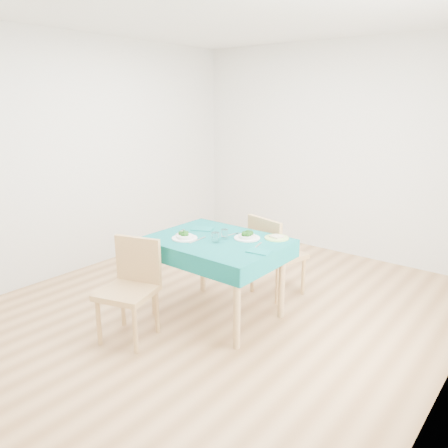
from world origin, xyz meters
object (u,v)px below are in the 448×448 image
Objects in this scene: chair_far at (279,242)px; bowl_far at (247,235)px; chair_near at (126,280)px; side_plate at (277,238)px; table at (217,278)px; bowl_near at (185,235)px.

bowl_far is at bearing 105.82° from chair_far.
chair_near is 1.65m from chair_far.
side_plate is at bearing 39.82° from bowl_far.
side_plate is at bearing 132.01° from chair_far.
bowl_far is at bearing 41.51° from table.
bowl_near is 0.84m from side_plate.
chair_far is 5.18× the size of side_plate.
bowl_near is (0.09, 0.61, 0.26)m from chair_near.
table is at bearing -139.34° from side_plate.
table is 0.87m from chair_near.
side_plate is at bearing 39.45° from bowl_near.
bowl_far is at bearing 39.27° from bowl_near.
chair_far is 1.07m from bowl_near.
bowl_far reaches higher than bowl_near.
chair_near reaches higher than side_plate.
chair_far reaches higher than side_plate.
bowl_far is (0.53, 0.97, 0.26)m from chair_near.
table is 0.82m from chair_far.
side_plate is at bearing 39.87° from chair_near.
bowl_far is (0.03, -0.60, 0.22)m from chair_far.
chair_near is at bearing -112.28° from table.
bowl_near is at bearing -140.73° from bowl_far.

